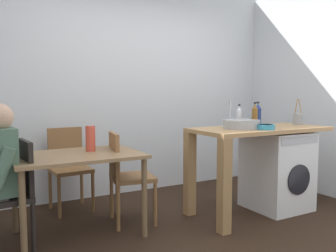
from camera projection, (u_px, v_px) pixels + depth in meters
name	position (u px, v px, depth m)	size (l,w,h in m)	color
ground_plane	(205.00, 238.00, 3.06)	(5.46, 5.46, 0.00)	black
wall_back	(127.00, 88.00, 4.46)	(4.60, 0.10, 2.70)	silver
dining_table	(78.00, 165.00, 3.09)	(1.10, 0.76, 0.74)	olive
chair_person_seat	(13.00, 190.00, 2.76)	(0.44, 0.44, 0.90)	black
chair_opposite	(125.00, 172.00, 3.39)	(0.46, 0.46, 0.90)	olive
chair_spare_by_wall	(68.00, 164.00, 3.82)	(0.43, 0.43, 0.90)	olive
kitchen_counter	(245.00, 143.00, 3.59)	(1.50, 0.68, 0.92)	tan
washing_machine	(277.00, 170.00, 3.85)	(0.60, 0.61, 0.86)	white
sink_basin	(241.00, 124.00, 3.55)	(0.38, 0.38, 0.09)	#9EA0A5
tap	(230.00, 114.00, 3.70)	(0.02, 0.02, 0.28)	#B2B2B7
bottle_tall_green	(239.00, 116.00, 3.82)	(0.06, 0.06, 0.24)	silver
bottle_squat_brown	(255.00, 115.00, 3.77)	(0.06, 0.06, 0.27)	brown
bottle_clear_small	(258.00, 115.00, 3.86)	(0.08, 0.08, 0.27)	navy
mixing_bowl	(265.00, 127.00, 3.45)	(0.19, 0.19, 0.05)	teal
utensil_crock	(298.00, 119.00, 4.02)	(0.11, 0.11, 0.30)	gray
vase	(90.00, 138.00, 3.23)	(0.09, 0.09, 0.24)	#D84C38
scissors	(263.00, 128.00, 3.57)	(0.15, 0.06, 0.01)	#B2B2B7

